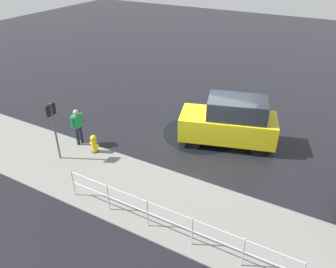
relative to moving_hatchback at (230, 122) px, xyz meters
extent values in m
plane|color=black|center=(0.40, 0.35, -1.03)|extent=(60.00, 60.00, 0.00)
cube|color=slate|center=(0.40, 4.55, -1.01)|extent=(24.00, 3.20, 0.04)
cube|color=yellow|center=(0.08, 0.03, -0.23)|extent=(4.23, 2.78, 0.99)
cube|color=#1E232B|center=(-0.21, -0.07, 0.65)|extent=(2.68, 2.12, 0.77)
cylinder|color=black|center=(1.10, 1.09, -0.73)|extent=(0.64, 0.39, 0.60)
cylinder|color=black|center=(1.52, -0.28, -0.73)|extent=(0.64, 0.39, 0.60)
cylinder|color=black|center=(-1.36, 0.33, -0.73)|extent=(0.64, 0.39, 0.60)
cylinder|color=black|center=(-0.93, -1.04, -0.73)|extent=(0.64, 0.39, 0.60)
cylinder|color=gold|center=(4.49, 3.32, -0.72)|extent=(0.22, 0.22, 0.62)
sphere|color=gold|center=(4.49, 3.32, -0.35)|extent=(0.26, 0.26, 0.26)
cylinder|color=gold|center=(4.33, 3.32, -0.64)|extent=(0.10, 0.09, 0.09)
cylinder|color=gold|center=(4.65, 3.32, -0.64)|extent=(0.10, 0.09, 0.09)
cylinder|color=#2D2D2D|center=(4.49, 3.32, -1.00)|extent=(0.31, 0.31, 0.06)
cube|color=#1E8C4C|center=(5.42, 3.13, 0.10)|extent=(0.31, 0.40, 0.55)
sphere|color=tan|center=(5.42, 3.13, 0.48)|extent=(0.22, 0.22, 0.22)
cylinder|color=#1E1E2D|center=(5.41, 3.04, -0.60)|extent=(0.13, 0.13, 0.85)
cylinder|color=#1E1E2D|center=(5.44, 3.22, -0.60)|extent=(0.13, 0.13, 0.85)
cylinder|color=#1E8C4C|center=(5.38, 2.90, 0.10)|extent=(0.09, 0.09, 0.50)
cylinder|color=#1E8C4C|center=(5.47, 3.37, 0.10)|extent=(0.09, 0.09, 0.50)
cylinder|color=#B7BABF|center=(-2.43, 5.71, -0.50)|extent=(0.04, 0.04, 1.05)
cylinder|color=#B7BABF|center=(-0.99, 5.71, -0.50)|extent=(0.04, 0.04, 1.05)
cylinder|color=#B7BABF|center=(0.45, 5.71, -0.50)|extent=(0.04, 0.04, 1.05)
cylinder|color=#B7BABF|center=(1.90, 5.71, -0.50)|extent=(0.04, 0.04, 1.05)
cylinder|color=#B7BABF|center=(3.34, 5.71, -0.50)|extent=(0.04, 0.04, 1.05)
cylinder|color=#B7BABF|center=(-0.27, 5.71, -0.03)|extent=(7.22, 0.04, 0.04)
cylinder|color=#B7BABF|center=(-0.27, 5.71, -0.45)|extent=(7.22, 0.04, 0.04)
cylinder|color=#4C4C51|center=(5.38, 4.34, 0.17)|extent=(0.07, 0.07, 2.40)
cube|color=black|center=(5.38, 4.34, 1.12)|extent=(0.04, 0.44, 0.44)
cylinder|color=black|center=(1.31, -0.18, -1.02)|extent=(3.46, 3.46, 0.01)
camera|label=1|loc=(-3.50, 11.61, 6.40)|focal=35.00mm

